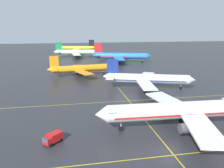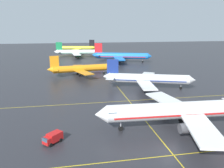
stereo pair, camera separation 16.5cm
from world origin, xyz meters
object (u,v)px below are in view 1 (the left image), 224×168
(airliner_distant_taxiway, at_px, (76,48))
(service_truck_catering, at_px, (53,138))
(airliner_third_row, at_px, (81,69))
(airliner_far_right_stand, at_px, (78,52))
(airliner_second_row, at_px, (147,79))
(airliner_front_gate, at_px, (181,110))
(airliner_far_left_stand, at_px, (121,56))

(airliner_distant_taxiway, relative_size, service_truck_catering, 8.63)
(airliner_third_row, xyz_separation_m, service_truck_catering, (-9.48, -66.35, -2.28))
(airliner_far_right_stand, relative_size, airliner_distant_taxiway, 1.02)
(airliner_second_row, relative_size, airliner_far_right_stand, 0.93)
(airliner_front_gate, relative_size, airliner_far_right_stand, 1.07)
(airliner_far_right_stand, distance_m, airliner_distant_taxiway, 34.55)
(airliner_second_row, bearing_deg, airliner_third_row, 129.84)
(airliner_distant_taxiway, xyz_separation_m, service_truck_catering, (-11.13, -169.12, -2.73))
(airliner_far_left_stand, height_order, airliner_far_right_stand, airliner_far_left_stand)
(airliner_second_row, height_order, airliner_distant_taxiway, airliner_distant_taxiway)
(airliner_front_gate, height_order, airliner_third_row, airliner_front_gate)
(airliner_second_row, height_order, airliner_far_right_stand, airliner_far_right_stand)
(airliner_far_right_stand, bearing_deg, airliner_front_gate, -82.13)
(airliner_distant_taxiway, height_order, service_truck_catering, airliner_distant_taxiway)
(service_truck_catering, bearing_deg, airliner_distant_taxiway, 86.23)
(airliner_second_row, xyz_separation_m, airliner_third_row, (-23.88, 28.62, -0.31))
(airliner_front_gate, relative_size, airliner_distant_taxiway, 1.09)
(airliner_second_row, bearing_deg, airliner_far_right_stand, 103.03)
(airliner_far_left_stand, relative_size, airliner_far_right_stand, 1.05)
(airliner_far_right_stand, distance_m, service_truck_catering, 135.05)
(airliner_far_right_stand, bearing_deg, service_truck_catering, -94.65)
(airliner_third_row, height_order, airliner_distant_taxiway, airliner_distant_taxiway)
(airliner_third_row, relative_size, airliner_distant_taxiway, 0.89)
(airliner_third_row, distance_m, airliner_far_left_stand, 47.52)
(airliner_third_row, bearing_deg, airliner_distant_taxiway, 89.08)
(airliner_front_gate, distance_m, airliner_second_row, 35.70)
(service_truck_catering, bearing_deg, airliner_second_row, 48.52)
(airliner_third_row, distance_m, airliner_distant_taxiway, 102.78)
(airliner_far_left_stand, bearing_deg, airliner_far_right_stand, 131.85)
(airliner_far_left_stand, distance_m, airliner_distant_taxiway, 70.19)
(airliner_second_row, relative_size, airliner_distant_taxiway, 0.94)
(airliner_front_gate, distance_m, airliner_third_row, 67.06)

